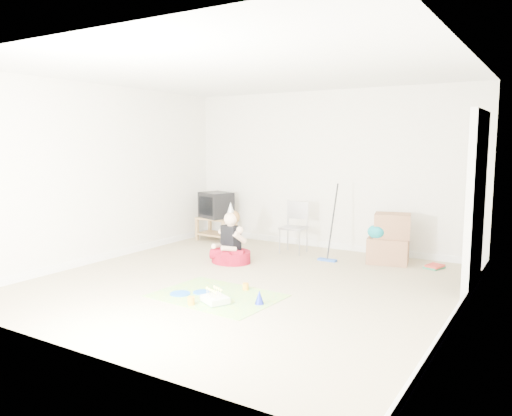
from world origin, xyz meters
The scene contains 16 objects.
ground centered at (0.00, 0.00, 0.00)m, with size 5.00×5.00×0.00m, color tan.
doorway_recess centered at (2.48, 1.20, 1.02)m, with size 0.02×0.90×2.05m, color black.
tv_stand centered at (-1.93, 2.03, 0.25)m, with size 0.69×0.46×0.42m.
crt_tv centered at (-1.93, 2.03, 0.65)m, with size 0.53×0.44×0.46m, color black.
folding_chair centered at (-0.28, 1.85, 0.41)m, with size 0.40×0.39×0.84m.
cardboard_boxes centered at (1.22, 1.97, 0.35)m, with size 0.66×0.56×0.73m.
floor_mop centered at (0.40, 1.62, 0.26)m, with size 0.28×0.38×1.14m.
book_pile centered at (1.88, 1.98, 0.03)m, with size 0.28×0.31×0.06m.
seated_woman centered at (-0.78, 0.80, 0.20)m, with size 0.74×0.74×0.90m.
party_mat centered at (0.01, -0.63, 0.00)m, with size 1.40×1.01×0.01m, color #FA3498.
birthday_cake centered at (0.15, -0.86, 0.04)m, with size 0.36×0.33×0.14m.
blue_plate_near centered at (-0.21, -0.64, 0.01)m, with size 0.20×0.20×0.01m, color blue.
blue_plate_far centered at (-0.39, -0.82, 0.01)m, with size 0.24×0.24×0.01m, color blue.
orange_cup_near centered at (0.17, -0.27, 0.05)m, with size 0.07×0.07×0.08m, color orange.
orange_cup_far centered at (-0.04, -1.05, 0.05)m, with size 0.08×0.08×0.09m, color orange.
blue_party_hat centered at (0.58, -0.64, 0.08)m, with size 0.10×0.10×0.15m, color #1A2BBC.
Camera 1 is at (3.29, -5.14, 1.75)m, focal length 35.00 mm.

